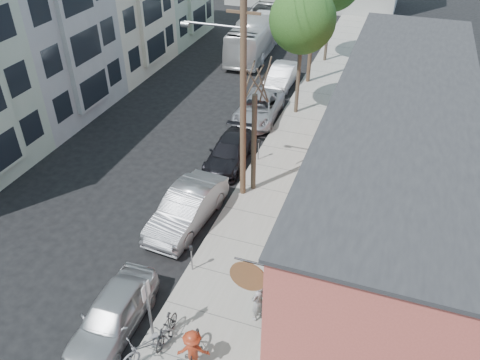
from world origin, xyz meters
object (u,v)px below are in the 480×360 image
(car_3, at_px, (259,108))
(patio_chair_a, at_px, (278,299))
(patio_chair_b, at_px, (272,329))
(parked_bike_a, at_px, (166,329))
(tree_bare, at_px, (254,144))
(patron_grey, at_px, (258,301))
(car_4, at_px, (282,76))
(utility_pole_near, at_px, (242,93))
(parked_bike_b, at_px, (148,345))
(tree_leafy_mid, at_px, (303,20))
(patron_green, at_px, (274,288))
(sign_post, at_px, (148,306))
(car_0, at_px, (113,314))
(parking_meter_far, at_px, (258,146))
(bus, at_px, (257,34))
(car_1, at_px, (187,208))
(car_2, at_px, (229,152))
(cyclist, at_px, (193,350))
(parking_meter_near, at_px, (191,254))

(car_3, bearing_deg, patio_chair_a, -72.64)
(patio_chair_b, xyz_separation_m, parked_bike_a, (-3.34, -1.21, 0.04))
(tree_bare, bearing_deg, parked_bike_a, -90.20)
(patron_grey, bearing_deg, car_4, -145.03)
(utility_pole_near, height_order, parked_bike_b, utility_pole_near)
(patio_chair_a, distance_m, patio_chair_b, 1.34)
(tree_leafy_mid, distance_m, patron_green, 16.60)
(sign_post, distance_m, utility_pole_near, 9.67)
(parked_bike_a, bearing_deg, car_3, 96.32)
(parked_bike_a, distance_m, car_0, 1.97)
(patron_grey, bearing_deg, utility_pole_near, -134.28)
(patron_green, distance_m, parked_bike_b, 4.71)
(car_0, bearing_deg, parked_bike_b, -23.31)
(parking_meter_far, bearing_deg, car_0, -96.87)
(patio_chair_a, height_order, bus, bus)
(tree_leafy_mid, height_order, car_0, tree_leafy_mid)
(patio_chair_a, relative_size, parked_bike_b, 0.44)
(parking_meter_far, xyz_separation_m, parked_bike_a, (0.52, -11.91, -0.35))
(patron_green, xyz_separation_m, car_4, (-4.97, 19.56, -0.27))
(car_1, distance_m, car_2, 5.35)
(patron_grey, bearing_deg, patron_green, 176.78)
(sign_post, xyz_separation_m, parked_bike_a, (0.42, 0.19, -1.20))
(parked_bike_a, relative_size, car_4, 0.35)
(sign_post, height_order, parked_bike_b, sign_post)
(patio_chair_a, relative_size, parked_bike_a, 0.55)
(sign_post, xyz_separation_m, bus, (-5.43, 28.58, -0.32))
(tree_leafy_mid, height_order, car_2, tree_leafy_mid)
(patio_chair_b, height_order, cyclist, cyclist)
(tree_leafy_mid, relative_size, parked_bike_a, 4.83)
(car_0, xyz_separation_m, car_3, (-0.05, 16.88, -0.02))
(patron_grey, xyz_separation_m, car_2, (-4.61, 9.48, -0.34))
(patron_grey, bearing_deg, cyclist, -6.31)
(sign_post, bearing_deg, car_4, 93.97)
(car_2, relative_size, car_3, 0.89)
(patron_green, height_order, car_1, patron_green)
(parked_bike_b, height_order, car_2, car_2)
(car_4, bearing_deg, parked_bike_b, -84.58)
(patron_green, height_order, car_2, patron_green)
(tree_bare, xyz_separation_m, car_3, (-2.05, 7.42, -1.92))
(cyclist, bearing_deg, parking_meter_near, -83.70)
(car_0, distance_m, bus, 28.78)
(parked_bike_b, relative_size, car_2, 0.43)
(patron_grey, height_order, car_1, patron_grey)
(tree_leafy_mid, bearing_deg, car_0, -96.24)
(parking_meter_far, bearing_deg, sign_post, -89.53)
(bus, bearing_deg, parked_bike_a, -81.31)
(tree_leafy_mid, bearing_deg, car_3, -145.24)
(patron_green, bearing_deg, parked_bike_a, -44.87)
(sign_post, height_order, patio_chair_a, sign_post)
(cyclist, bearing_deg, car_0, -27.85)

